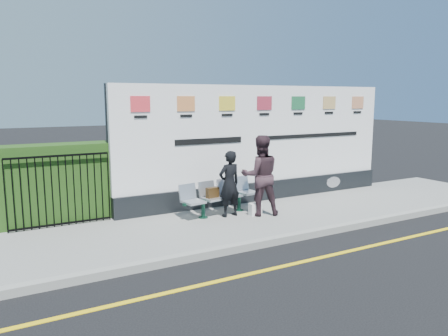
{
  "coord_description": "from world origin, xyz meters",
  "views": [
    {
      "loc": [
        -5.91,
        -5.61,
        2.8
      ],
      "look_at": [
        -1.22,
        2.82,
        1.25
      ],
      "focal_mm": 35.0,
      "sensor_mm": 36.0,
      "label": 1
    }
  ],
  "objects_px": {
    "woman_right": "(260,175)",
    "billboard": "(262,151)",
    "bench": "(222,205)",
    "woman_left": "(229,184)"
  },
  "relations": [
    {
      "from": "woman_left",
      "to": "bench",
      "type": "bearing_deg",
      "value": -80.55
    },
    {
      "from": "billboard",
      "to": "woman_right",
      "type": "relative_size",
      "value": 4.33
    },
    {
      "from": "woman_left",
      "to": "woman_right",
      "type": "xyz_separation_m",
      "value": [
        0.69,
        -0.22,
        0.17
      ]
    },
    {
      "from": "bench",
      "to": "woman_right",
      "type": "relative_size",
      "value": 1.09
    },
    {
      "from": "billboard",
      "to": "bench",
      "type": "relative_size",
      "value": 3.97
    },
    {
      "from": "woman_right",
      "to": "billboard",
      "type": "bearing_deg",
      "value": -106.31
    },
    {
      "from": "bench",
      "to": "billboard",
      "type": "bearing_deg",
      "value": 16.62
    },
    {
      "from": "billboard",
      "to": "woman_left",
      "type": "xyz_separation_m",
      "value": [
        -1.58,
        -1.03,
        -0.54
      ]
    },
    {
      "from": "bench",
      "to": "woman_right",
      "type": "distance_m",
      "value": 1.14
    },
    {
      "from": "bench",
      "to": "woman_left",
      "type": "distance_m",
      "value": 0.6
    }
  ]
}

